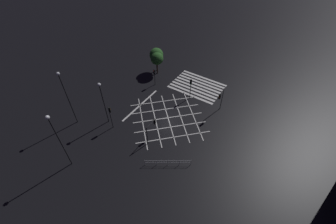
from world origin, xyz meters
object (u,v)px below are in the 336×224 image
object	(u,v)px
traffic_light_ne_cross	(110,113)
street_lamp_far	(65,91)
traffic_light_sw_cross	(221,97)
street_tree_near	(157,59)
street_tree_far	(156,55)
street_lamp_east	(56,134)
street_lamp_west	(102,96)
traffic_light_se_cross	(154,74)
traffic_light_median_south	(191,85)
traffic_light_median_north	(152,127)

from	to	relation	value
traffic_light_ne_cross	street_lamp_far	size ratio (longest dim) A/B	0.44
traffic_light_sw_cross	street_tree_near	distance (m)	15.88
street_tree_far	traffic_light_ne_cross	bearing A→B (deg)	101.58
street_lamp_east	street_lamp_west	xyz separation A→B (m)	(1.46, -8.76, -0.89)
street_lamp_far	street_tree_far	xyz separation A→B (m)	(-2.24, -19.52, -2.75)
traffic_light_se_cross	traffic_light_ne_cross	size ratio (longest dim) A/B	0.81
traffic_light_median_south	traffic_light_median_north	bearing A→B (deg)	-0.49
traffic_light_median_south	street_lamp_west	size ratio (longest dim) A/B	0.54
street_tree_near	street_lamp_far	bearing A→B (deg)	81.10
traffic_light_median_north	street_lamp_west	distance (m)	8.73
traffic_light_median_south	traffic_light_se_cross	world-z (taller)	traffic_light_median_south
traffic_light_sw_cross	street_tree_near	size ratio (longest dim) A/B	0.95
street_lamp_east	street_tree_near	world-z (taller)	street_lamp_east
street_lamp_west	street_tree_near	distance (m)	15.99
traffic_light_median_north	street_lamp_west	size ratio (longest dim) A/B	0.46
street_tree_far	traffic_light_median_south	bearing A→B (deg)	157.78
traffic_light_ne_cross	street_lamp_west	bearing A→B (deg)	72.77
traffic_light_se_cross	traffic_light_ne_cross	bearing A→B (deg)	4.29
traffic_light_median_north	street_lamp_east	xyz separation A→B (m)	(6.73, 9.77, 3.74)
street_lamp_east	street_lamp_west	distance (m)	8.92
traffic_light_sw_cross	traffic_light_se_cross	distance (m)	13.58
traffic_light_sw_cross	street_lamp_east	world-z (taller)	street_lamp_east
street_lamp_west	street_tree_near	world-z (taller)	street_lamp_west
traffic_light_median_south	traffic_light_ne_cross	size ratio (longest dim) A/B	0.98
traffic_light_ne_cross	street_lamp_far	xyz separation A→B (m)	(5.74, 2.44, 3.40)
traffic_light_median_north	street_tree_far	world-z (taller)	street_tree_far
traffic_light_median_south	street_lamp_far	distance (m)	20.08
traffic_light_median_south	street_tree_near	xyz separation A→B (m)	(9.57, -3.40, 0.50)
street_lamp_far	traffic_light_median_south	bearing A→B (deg)	-129.19
traffic_light_se_cross	street_tree_near	size ratio (longest dim) A/B	0.73
traffic_light_ne_cross	traffic_light_median_south	bearing A→B (deg)	-27.68
street_lamp_east	street_tree_far	distance (m)	25.74
traffic_light_sw_cross	street_lamp_east	size ratio (longest dim) A/B	0.48
traffic_light_ne_cross	street_lamp_far	world-z (taller)	street_lamp_far
street_lamp_west	street_lamp_far	size ratio (longest dim) A/B	0.80
street_tree_near	traffic_light_sw_cross	bearing A→B (deg)	165.85
traffic_light_se_cross	street_lamp_west	xyz separation A→B (m)	(0.57, 12.27, 3.00)
street_lamp_east	street_tree_near	bearing A→B (deg)	-83.64
traffic_light_median_south	traffic_light_median_north	distance (m)	11.41
traffic_light_median_north	street_lamp_far	size ratio (longest dim) A/B	0.37
street_lamp_west	street_lamp_far	world-z (taller)	street_lamp_far
traffic_light_median_north	street_tree_near	size ratio (longest dim) A/B	0.75
traffic_light_sw_cross	street_lamp_west	size ratio (longest dim) A/B	0.58
traffic_light_sw_cross	traffic_light_ne_cross	xyz separation A→B (m)	(12.59, 12.41, -0.25)
traffic_light_median_south	street_lamp_far	size ratio (longest dim) A/B	0.43
street_tree_far	traffic_light_sw_cross	bearing A→B (deg)	163.80
street_lamp_far	street_tree_near	xyz separation A→B (m)	(-2.93, -18.73, -2.96)
traffic_light_median_south	traffic_light_se_cross	distance (m)	7.74
traffic_light_median_south	traffic_light_sw_cross	size ratio (longest dim) A/B	0.92
traffic_light_ne_cross	street_lamp_far	distance (m)	7.10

